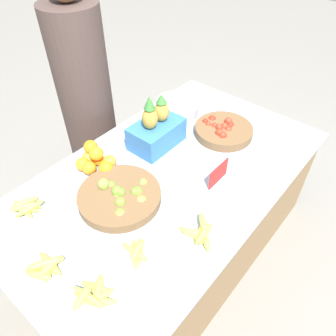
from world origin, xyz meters
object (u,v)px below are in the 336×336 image
(produce_crate, at_px, (156,130))
(lime_bowl, at_px, (120,196))
(metal_bowl, at_px, (178,108))
(price_sign, at_px, (219,174))
(vendor_person, at_px, (87,104))
(tomato_basket, at_px, (223,130))

(produce_crate, bearing_deg, lime_bowl, -160.82)
(metal_bowl, xyz_separation_m, produce_crate, (-0.33, -0.11, 0.06))
(price_sign, relative_size, produce_crate, 0.46)
(vendor_person, bearing_deg, price_sign, -90.73)
(metal_bowl, bearing_deg, lime_bowl, -161.50)
(lime_bowl, relative_size, price_sign, 2.59)
(metal_bowl, distance_m, vendor_person, 0.62)
(lime_bowl, relative_size, tomato_basket, 1.17)
(lime_bowl, distance_m, metal_bowl, 0.82)
(produce_crate, bearing_deg, price_sign, -93.44)
(lime_bowl, height_order, tomato_basket, lime_bowl)
(lime_bowl, relative_size, produce_crate, 1.19)
(vendor_person, bearing_deg, produce_crate, -88.73)
(price_sign, bearing_deg, produce_crate, 86.66)
(price_sign, bearing_deg, metal_bowl, 57.24)
(lime_bowl, xyz_separation_m, tomato_basket, (0.78, -0.09, 0.00))
(tomato_basket, bearing_deg, vendor_person, 111.88)
(lime_bowl, distance_m, tomato_basket, 0.79)
(metal_bowl, distance_m, produce_crate, 0.35)
(produce_crate, height_order, vendor_person, vendor_person)
(metal_bowl, bearing_deg, price_sign, -122.85)
(tomato_basket, height_order, vendor_person, vendor_person)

